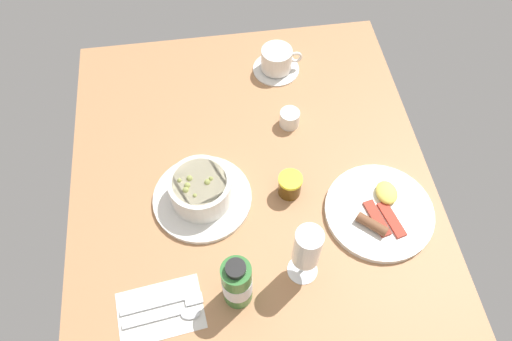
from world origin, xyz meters
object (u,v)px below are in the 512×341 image
porridge_bowl (201,191)px  jam_jar (290,185)px  coffee_cup (277,61)px  sauce_bottle_green (237,283)px  creamer_jug (290,118)px  breakfast_plate (379,211)px  wine_glass (307,249)px  cutlery_setting (163,310)px

porridge_bowl → jam_jar: size_ratio=3.86×
coffee_cup → sauce_bottle_green: bearing=-16.4°
porridge_bowl → jam_jar: 19.95cm
creamer_jug → breakfast_plate: size_ratio=0.24×
wine_glass → porridge_bowl: bearing=-135.8°
creamer_jug → jam_jar: 19.68cm
coffee_cup → cutlery_setting: bearing=-28.2°
cutlery_setting → coffee_cup: size_ratio=1.38×
wine_glass → sauce_bottle_green: bearing=-76.4°
creamer_jug → sauce_bottle_green: size_ratio=0.38×
coffee_cup → wine_glass: 58.06cm
coffee_cup → porridge_bowl: bearing=-31.8°
porridge_bowl → jam_jar: porridge_bowl is taller
cutlery_setting → wine_glass: bearing=98.6°
coffee_cup → breakfast_plate: 49.15cm
porridge_bowl → cutlery_setting: 26.45cm
creamer_jug → sauce_bottle_green: sauce_bottle_green is taller
creamer_jug → breakfast_plate: bearing=29.2°
porridge_bowl → coffee_cup: porridge_bowl is taller
creamer_jug → wine_glass: 39.63cm
cutlery_setting → creamer_jug: bearing=142.1°
cutlery_setting → jam_jar: jam_jar is taller
coffee_cup → creamer_jug: 19.01cm
porridge_bowl → jam_jar: (0.78, 19.92, -0.86)cm
porridge_bowl → sauce_bottle_green: bearing=13.0°
coffee_cup → breakfast_plate: bearing=18.5°
creamer_jug → wine_glass: bearing=-6.2°
porridge_bowl → cutlery_setting: porridge_bowl is taller
porridge_bowl → cutlery_setting: (24.26, -9.93, -3.52)cm
porridge_bowl → wine_glass: size_ratio=1.30×
sauce_bottle_green → breakfast_plate: (-14.23, 33.49, -6.31)cm
sauce_bottle_green → wine_glass: bearing=103.6°
wine_glass → creamer_jug: bearing=173.8°
porridge_bowl → breakfast_plate: porridge_bowl is taller
cutlery_setting → wine_glass: size_ratio=1.06×
porridge_bowl → wine_glass: wine_glass is taller
coffee_cup → jam_jar: bearing=-5.0°
cutlery_setting → coffee_cup: bearing=151.8°
cutlery_setting → sauce_bottle_green: bearing=93.8°
sauce_bottle_green → breakfast_plate: size_ratio=0.64×
creamer_jug → wine_glass: wine_glass is taller
creamer_jug → sauce_bottle_green: bearing=-23.4°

